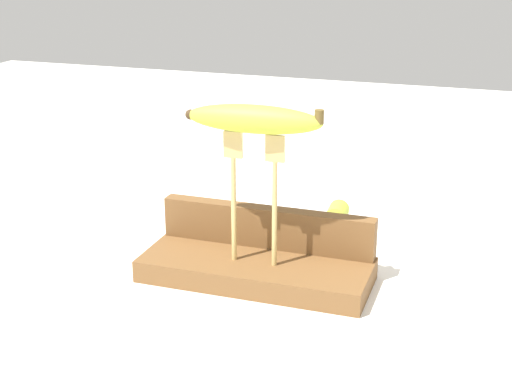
{
  "coord_description": "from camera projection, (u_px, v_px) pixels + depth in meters",
  "views": [
    {
      "loc": [
        0.31,
        -0.9,
        0.46
      ],
      "look_at": [
        0.0,
        0.0,
        0.13
      ],
      "focal_mm": 52.43,
      "sensor_mm": 36.0,
      "label": 1
    }
  ],
  "objects": [
    {
      "name": "board_backstop",
      "position": [
        267.0,
        227.0,
        1.08
      ],
      "size": [
        0.31,
        0.02,
        0.06
      ],
      "primitive_type": "cube",
      "color": "brown",
      "rests_on": "wooden_board"
    },
    {
      "name": "banana_raised_center",
      "position": [
        254.0,
        119.0,
        0.97
      ],
      "size": [
        0.19,
        0.05,
        0.04
      ],
      "color": "#B2C138",
      "rests_on": "fork_stand_center"
    },
    {
      "name": "wooden_board",
      "position": [
        256.0,
        270.0,
        1.05
      ],
      "size": [
        0.32,
        0.13,
        0.03
      ],
      "primitive_type": "cube",
      "color": "brown",
      "rests_on": "ground"
    },
    {
      "name": "fork_stand_center",
      "position": [
        254.0,
        187.0,
        1.0
      ],
      "size": [
        0.08,
        0.01,
        0.18
      ],
      "color": "tan",
      "rests_on": "wooden_board"
    },
    {
      "name": "ground_plane",
      "position": [
        256.0,
        280.0,
        1.05
      ],
      "size": [
        3.0,
        3.0,
        0.0
      ],
      "primitive_type": "plane",
      "color": "white"
    },
    {
      "name": "banana_chunk_near",
      "position": [
        337.0,
        213.0,
        1.25
      ],
      "size": [
        0.04,
        0.05,
        0.03
      ],
      "color": "#B2C138",
      "rests_on": "ground"
    }
  ]
}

